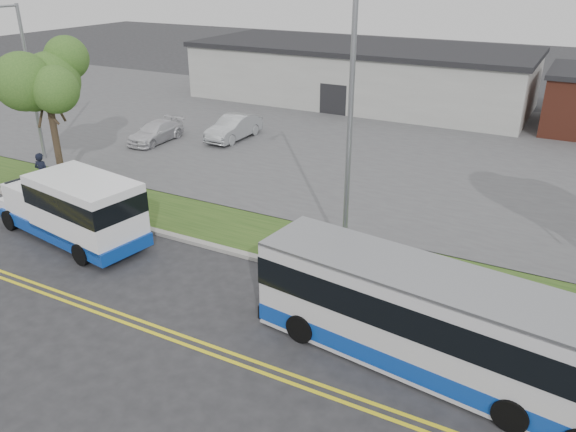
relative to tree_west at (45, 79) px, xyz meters
The scene contains 17 objects.
ground 13.43m from the tree_west, 14.93° to the right, with size 140.00×140.00×0.00m, color #28282B.
lane_line_north 14.83m from the tree_west, 30.43° to the right, with size 70.00×0.12×0.01m, color yellow.
lane_line_south 14.97m from the tree_west, 31.49° to the right, with size 70.00×0.12×0.01m, color yellow.
curb 13.19m from the tree_west, ahead, with size 80.00×0.30×0.15m, color #9E9B93.
verge 13.03m from the tree_west, ahead, with size 80.00×3.30×0.10m, color #264818.
parking_lot 18.98m from the tree_west, 48.99° to the left, with size 80.00×25.00×0.10m, color #4C4C4F.
commercial_building 24.72m from the tree_west, 75.85° to the left, with size 25.40×10.40×4.35m.
tree_west is the anchor object (origin of this frame).
streetlight_near 15.01m from the tree_west, ahead, with size 0.35×1.53×9.50m.
streetlight_far 4.62m from the tree_west, 151.02° to the left, with size 0.35×1.53×8.00m.
shuttle_bus 7.69m from the tree_west, 36.41° to the right, with size 7.34×3.34×2.72m.
transit_bus 20.43m from the tree_west, 14.41° to the right, with size 10.13×3.47×2.75m.
pedestrian 4.26m from the tree_west, 75.93° to the right, with size 0.71×0.47×1.95m, color black.
parked_car_a 11.60m from the tree_west, 72.52° to the left, with size 1.51×4.34×1.43m, color #B4B8BC.
parked_car_b 8.84m from the tree_west, 94.53° to the left, with size 1.64×4.05×1.17m, color silver.
grocery_bag_left 5.10m from the tree_west, 89.04° to the right, with size 0.32×0.32×0.32m, color white.
grocery_bag_right 5.01m from the tree_west, 59.20° to the right, with size 0.32×0.32×0.32m, color white.
Camera 1 is at (9.77, -14.25, 9.86)m, focal length 35.00 mm.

